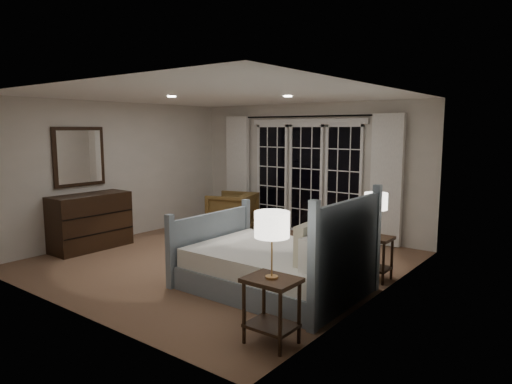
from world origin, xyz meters
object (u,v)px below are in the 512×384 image
Objects in this scene: armchair at (232,212)px; lamp_right at (376,202)px; bed at (277,265)px; dresser at (90,222)px; nightstand_right at (374,251)px; nightstand_left at (272,301)px; lamp_left at (272,225)px.

lamp_right is at bearing 55.17° from armchair.
lamp_right is (0.80, 1.13, 0.74)m from bed.
nightstand_right is at bearing 17.42° from dresser.
nightstand_right is 0.70× the size of armchair.
lamp_right reaches higher than nightstand_left.
armchair reaches higher than nightstand_right.
bed reaches higher than lamp_right.
lamp_right is at bearing 26.57° from nightstand_right.
armchair is 2.69m from dresser.
armchair is (-3.42, 3.44, -0.04)m from nightstand_left.
dresser is (-3.65, -0.26, 0.15)m from bed.
bed is 3.34× the size of nightstand_left.
nightstand_right is 0.95× the size of lamp_left.
bed is at bearing 123.03° from lamp_left.
armchair is at bearing 134.81° from lamp_left.
nightstand_left is 4.54m from dresser.
dresser is (-4.45, -1.40, 0.08)m from nightstand_right.
bed is at bearing -125.32° from lamp_right.
lamp_right reaches higher than armchair.
armchair reaches higher than nightstand_left.
armchair is 0.64× the size of dresser.
bed is at bearing 32.61° from armchair.
armchair is (-3.42, 3.44, -0.76)m from lamp_left.
nightstand_left is 1.08× the size of nightstand_right.
lamp_left reaches higher than bed.
bed is 3.60× the size of nightstand_right.
armchair is at bearing 134.81° from nightstand_left.
bed reaches higher than armchair.
nightstand_left is 0.49× the size of dresser.
lamp_right reaches higher than dresser.
dresser reaches higher than armchair.
dresser is at bearing 167.92° from nightstand_left.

